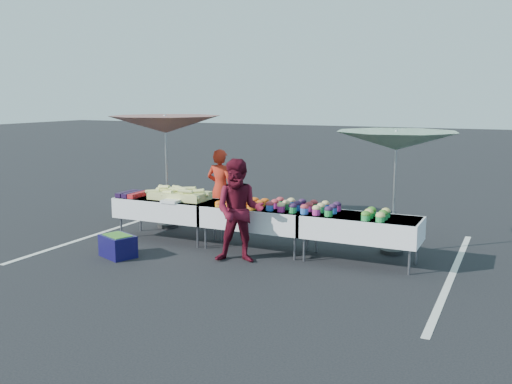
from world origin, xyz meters
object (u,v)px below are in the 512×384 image
at_px(table_left, 167,208).
at_px(umbrella_right, 396,142).
at_px(table_right, 360,227).
at_px(table_center, 256,216).
at_px(umbrella_left, 165,125).
at_px(storage_bin, 118,245).
at_px(vendor, 220,189).
at_px(customer, 239,211).

xyz_separation_m(table_left, umbrella_right, (3.94, 0.78, 1.28)).
relative_size(table_left, table_right, 1.00).
height_order(table_center, umbrella_left, umbrella_left).
relative_size(umbrella_right, storage_bin, 3.50).
bearing_deg(vendor, table_right, 159.46).
relative_size(table_center, umbrella_left, 0.77).
bearing_deg(umbrella_left, customer, -32.93).
height_order(table_left, table_center, same).
distance_m(customer, storage_bin, 2.10).
distance_m(table_left, table_right, 3.60).
height_order(table_right, umbrella_left, umbrella_left).
bearing_deg(table_left, table_center, 0.00).
height_order(table_center, vendor, vendor).
bearing_deg(umbrella_left, umbrella_right, -0.27).
bearing_deg(customer, table_left, 139.15).
bearing_deg(umbrella_right, customer, -143.68).
distance_m(table_left, vendor, 1.31).
distance_m(table_right, umbrella_left, 4.45).
xyz_separation_m(customer, umbrella_right, (2.08, 1.53, 1.05)).
bearing_deg(umbrella_left, storage_bin, -77.49).
xyz_separation_m(table_right, storage_bin, (-3.65, -1.35, -0.39)).
bearing_deg(table_right, customer, -156.63).
bearing_deg(storage_bin, umbrella_right, 50.12).
distance_m(vendor, umbrella_right, 3.68).
xyz_separation_m(table_left, customer, (1.86, -0.75, 0.23)).
xyz_separation_m(umbrella_left, umbrella_right, (4.47, -0.02, -0.17)).
height_order(umbrella_left, umbrella_right, umbrella_left).
bearing_deg(table_left, vendor, 69.42).
bearing_deg(umbrella_left, vendor, 22.55).
distance_m(table_right, vendor, 3.38).
relative_size(table_center, vendor, 1.18).
distance_m(umbrella_right, storage_bin, 4.83).
bearing_deg(customer, umbrella_right, 17.39).
xyz_separation_m(vendor, storage_bin, (-0.50, -2.56, -0.59)).
relative_size(table_left, vendor, 1.18).
relative_size(table_left, table_center, 1.00).
height_order(table_center, table_right, same).
height_order(table_left, vendor, vendor).
relative_size(vendor, umbrella_left, 0.65).
bearing_deg(table_center, customer, -85.10).
height_order(table_center, umbrella_right, umbrella_right).
relative_size(table_right, umbrella_left, 0.77).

